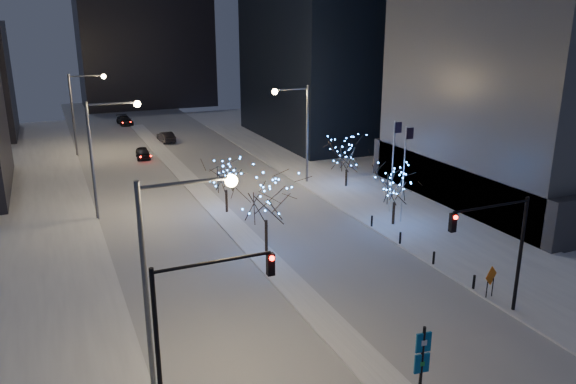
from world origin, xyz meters
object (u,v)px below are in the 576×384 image
traffic_signal_west (193,311)px  holiday_tree_median_far (226,176)px  street_lamp_w_far (81,103)px  holiday_tree_plaza_near (395,185)px  street_lamp_east (299,122)px  car_mid (166,137)px  car_near (143,153)px  traffic_signal_east (501,240)px  car_far (125,120)px  street_lamp_w_mid (104,143)px  holiday_tree_plaza_far (347,155)px  wayfinding_sign (422,359)px  holiday_tree_median_near (266,196)px  street_lamp_w_near (168,256)px  construction_sign (491,279)px

traffic_signal_west → holiday_tree_median_far: (8.94, 24.14, -1.35)m
street_lamp_w_far → holiday_tree_median_far: size_ratio=2.08×
holiday_tree_median_far → holiday_tree_plaza_near: bearing=-35.8°
street_lamp_east → holiday_tree_median_far: street_lamp_east is taller
street_lamp_east → car_mid: (-8.25, 25.85, -5.74)m
car_near → traffic_signal_east: bearing=-71.1°
car_far → car_near: bearing=-97.7°
traffic_signal_east → holiday_tree_plaza_near: traffic_signal_east is taller
street_lamp_w_mid → holiday_tree_plaza_far: 23.06m
street_lamp_east → wayfinding_sign: bearing=-106.0°
street_lamp_east → holiday_tree_plaza_near: size_ratio=1.95×
street_lamp_w_mid → car_far: 45.62m
street_lamp_w_mid → holiday_tree_median_near: (9.44, -12.33, -2.19)m
holiday_tree_plaza_far → holiday_tree_median_far: bearing=-168.3°
street_lamp_w_mid → car_near: bearing=73.2°
car_near → holiday_tree_median_near: size_ratio=0.63×
traffic_signal_west → holiday_tree_plaza_far: size_ratio=1.36×
holiday_tree_plaza_far → street_lamp_w_mid: bearing=179.8°
street_lamp_w_far → car_near: street_lamp_w_far is taller
street_lamp_east → holiday_tree_median_far: (-9.58, -5.87, -3.04)m
street_lamp_w_mid → traffic_signal_west: (0.50, -27.00, -1.74)m
street_lamp_w_near → car_far: size_ratio=2.08×
street_lamp_w_far → holiday_tree_plaza_far: (22.85, -25.09, -3.14)m
street_lamp_w_near → wayfinding_sign: (9.37, -5.72, -4.07)m
street_lamp_w_near → construction_sign: bearing=2.2°
traffic_signal_west → holiday_tree_plaza_near: 25.93m
wayfinding_sign → traffic_signal_east: bearing=35.0°
holiday_tree_median_far → holiday_tree_plaza_far: holiday_tree_plaza_far is taller
car_far → holiday_tree_plaza_far: (15.41, -44.72, 2.66)m
traffic_signal_east → car_near: (-11.69, 46.46, -4.09)m
holiday_tree_median_near → car_far: bearing=92.0°
street_lamp_w_near → holiday_tree_median_far: 24.26m
street_lamp_east → street_lamp_w_far: bearing=130.8°
street_lamp_w_mid → car_far: (7.44, 44.63, -5.80)m
street_lamp_east → holiday_tree_median_far: 11.64m
street_lamp_w_far → holiday_tree_median_near: bearing=-75.8°
holiday_tree_plaza_near → construction_sign: 13.31m
car_mid → car_far: size_ratio=0.90×
traffic_signal_east → holiday_tree_median_near: 16.08m
street_lamp_w_far → car_mid: street_lamp_w_far is taller
car_far → holiday_tree_median_far: 47.62m
street_lamp_w_near → holiday_tree_median_near: 15.95m
street_lamp_w_near → traffic_signal_west: street_lamp_w_near is taller
street_lamp_w_mid → holiday_tree_median_near: bearing=-52.6°
wayfinding_sign → construction_sign: size_ratio=1.95×
car_far → holiday_tree_plaza_far: bearing=-75.7°
street_lamp_w_near → traffic_signal_east: bearing=-3.2°
holiday_tree_plaza_far → street_lamp_east: bearing=141.1°
car_near → holiday_tree_median_far: bearing=-77.3°
holiday_tree_median_near → construction_sign: 15.71m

